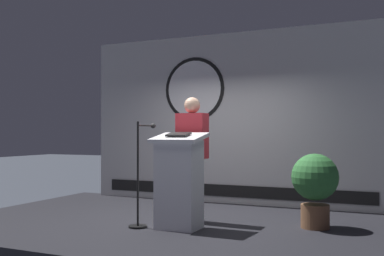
% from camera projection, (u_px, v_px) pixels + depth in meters
% --- Properties ---
extents(ground_plane, '(40.00, 40.00, 0.00)m').
position_uv_depth(ground_plane, '(185.00, 245.00, 6.14)').
color(ground_plane, '#383D47').
extents(stage_platform, '(6.40, 4.00, 0.30)m').
position_uv_depth(stage_platform, '(185.00, 234.00, 6.14)').
color(stage_platform, black).
rests_on(stage_platform, ground).
extents(banner_display, '(5.29, 0.12, 2.93)m').
position_uv_depth(banner_display, '(229.00, 118.00, 7.85)').
color(banner_display, silver).
rests_on(banner_display, stage_platform).
extents(podium, '(0.64, 0.50, 1.22)m').
position_uv_depth(podium, '(179.00, 181.00, 5.76)').
color(podium, silver).
rests_on(podium, stage_platform).
extents(speaker_person, '(0.40, 0.26, 1.70)m').
position_uv_depth(speaker_person, '(192.00, 158.00, 6.21)').
color(speaker_person, black).
rests_on(speaker_person, stage_platform).
extents(microphone_stand, '(0.24, 0.55, 1.36)m').
position_uv_depth(microphone_stand, '(140.00, 190.00, 5.88)').
color(microphone_stand, black).
rests_on(microphone_stand, stage_platform).
extents(potted_plant, '(0.60, 0.60, 0.95)m').
position_uv_depth(potted_plant, '(315.00, 183.00, 5.79)').
color(potted_plant, brown).
rests_on(potted_plant, stage_platform).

